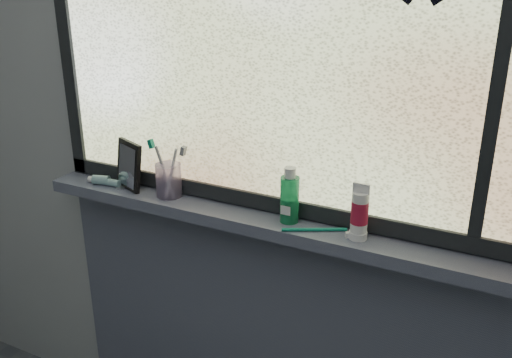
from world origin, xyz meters
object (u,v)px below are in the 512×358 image
object	(u,v)px
cream_tube	(360,210)
vanity_mirror	(129,165)
mouthwash_bottle	(290,195)
toothbrush_cup	(169,180)

from	to	relation	value
cream_tube	vanity_mirror	bearing A→B (deg)	179.23
vanity_mirror	cream_tube	xyz separation A→B (m)	(0.82, -0.01, 0.01)
vanity_mirror	cream_tube	bearing A→B (deg)	21.62
mouthwash_bottle	cream_tube	distance (m)	0.22
toothbrush_cup	cream_tube	distance (m)	0.66
vanity_mirror	cream_tube	world-z (taller)	vanity_mirror
toothbrush_cup	mouthwash_bottle	xyz separation A→B (m)	(0.44, 0.00, 0.03)
toothbrush_cup	cream_tube	size ratio (longest dim) A/B	0.94
mouthwash_bottle	cream_tube	bearing A→B (deg)	-3.69
vanity_mirror	mouthwash_bottle	size ratio (longest dim) A/B	1.17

